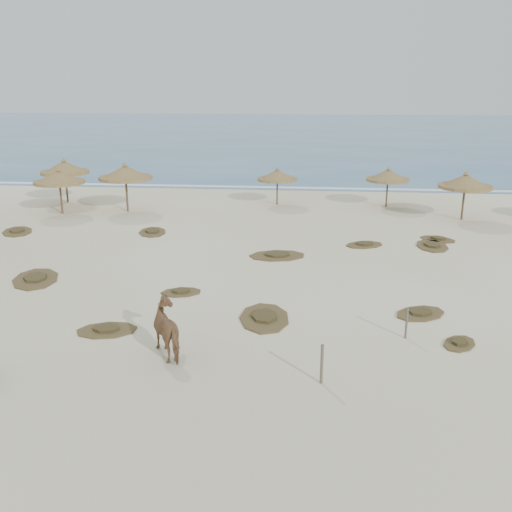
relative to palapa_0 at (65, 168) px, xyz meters
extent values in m
plane|color=#EFE3C4|center=(12.48, -19.10, -2.33)|extent=(160.00, 160.00, 0.00)
cube|color=#2C5784|center=(12.48, 55.90, -2.33)|extent=(200.00, 100.00, 0.01)
cube|color=white|center=(12.48, 6.90, -2.33)|extent=(70.00, 0.60, 0.01)
cylinder|color=brown|center=(0.00, 0.00, -1.21)|extent=(0.13, 0.13, 2.25)
cylinder|color=olive|center=(0.00, 0.00, -0.28)|extent=(3.26, 3.26, 0.19)
cone|color=olive|center=(0.00, 0.00, 0.07)|extent=(3.15, 3.15, 0.80)
cone|color=olive|center=(0.00, 0.00, 0.56)|extent=(0.39, 0.39, 0.24)
cylinder|color=brown|center=(1.04, -3.25, -1.26)|extent=(0.12, 0.12, 2.15)
cylinder|color=olive|center=(1.04, -3.25, -0.37)|extent=(3.82, 3.82, 0.18)
cone|color=olive|center=(1.04, -3.25, -0.03)|extent=(3.69, 3.69, 0.77)
cone|color=olive|center=(1.04, -3.25, 0.43)|extent=(0.37, 0.37, 0.23)
cylinder|color=brown|center=(4.89, -2.25, -1.17)|extent=(0.13, 0.13, 2.32)
cylinder|color=olive|center=(4.89, -2.25, -0.22)|extent=(4.23, 4.23, 0.20)
cone|color=olive|center=(4.89, -2.25, 0.15)|extent=(4.09, 4.09, 0.83)
cone|color=olive|center=(4.89, -2.25, 0.65)|extent=(0.40, 0.40, 0.24)
cylinder|color=brown|center=(14.16, 0.70, -1.40)|extent=(0.11, 0.11, 1.86)
cylinder|color=olive|center=(14.16, 0.70, -0.64)|extent=(3.33, 3.33, 0.16)
cone|color=olive|center=(14.16, 0.70, -0.34)|extent=(3.22, 3.22, 0.66)
cone|color=olive|center=(14.16, 0.70, 0.05)|extent=(0.32, 0.32, 0.19)
cylinder|color=brown|center=(21.31, 0.58, -1.35)|extent=(0.11, 0.11, 1.97)
cylinder|color=olive|center=(21.31, 0.58, -0.53)|extent=(3.50, 3.50, 0.17)
cone|color=olive|center=(21.31, 0.58, -0.23)|extent=(3.38, 3.38, 0.70)
cone|color=olive|center=(21.31, 0.58, 0.20)|extent=(0.34, 0.34, 0.21)
cylinder|color=brown|center=(25.34, -2.60, -1.25)|extent=(0.12, 0.12, 2.17)
cylinder|color=olive|center=(25.34, -2.60, -0.35)|extent=(3.86, 3.86, 0.19)
cone|color=olive|center=(25.34, -2.60, -0.01)|extent=(3.73, 3.73, 0.78)
cone|color=olive|center=(25.34, -2.60, 0.46)|extent=(0.37, 0.37, 0.23)
imported|color=brown|center=(12.30, -21.28, -1.51)|extent=(1.86, 2.10, 1.65)
cylinder|color=brown|center=(16.78, -22.60, -1.75)|extent=(0.11, 0.11, 1.16)
cylinder|color=brown|center=(19.52, -19.48, -1.80)|extent=(0.08, 0.08, 1.06)
camera|label=1|loc=(16.33, -36.58, 5.61)|focal=40.00mm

